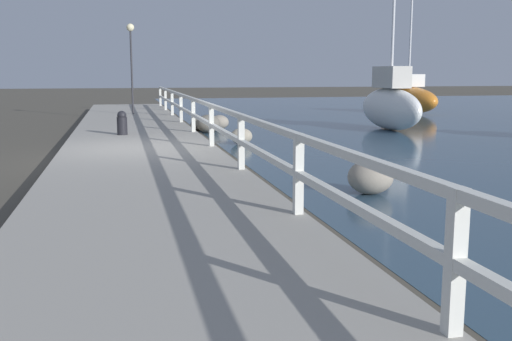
% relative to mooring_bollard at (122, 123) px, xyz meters
% --- Properties ---
extents(ground_plane, '(120.00, 120.00, 0.00)m').
position_rel_mooring_bollard_xyz_m(ground_plane, '(0.34, -2.86, -0.56)').
color(ground_plane, '#4C473D').
extents(dock_walkway, '(3.27, 36.00, 0.26)m').
position_rel_mooring_bollard_xyz_m(dock_walkway, '(0.34, -2.86, -0.43)').
color(dock_walkway, '#9E998E').
rests_on(dock_walkway, ground).
extents(railing, '(0.10, 32.50, 0.92)m').
position_rel_mooring_bollard_xyz_m(railing, '(1.88, -2.86, 0.32)').
color(railing, silver).
rests_on(railing, dock_walkway).
extents(boulder_upstream, '(0.74, 0.67, 0.56)m').
position_rel_mooring_bollard_xyz_m(boulder_upstream, '(2.59, 2.55, -0.28)').
color(boulder_upstream, '#666056').
rests_on(boulder_upstream, ground).
extents(boulder_near_dock, '(0.56, 0.51, 0.42)m').
position_rel_mooring_bollard_xyz_m(boulder_near_dock, '(2.42, 3.29, -0.35)').
color(boulder_near_dock, '#666056').
rests_on(boulder_near_dock, ground).
extents(boulder_downstream, '(0.56, 0.51, 0.42)m').
position_rel_mooring_bollard_xyz_m(boulder_downstream, '(2.99, -0.62, -0.35)').
color(boulder_downstream, gray).
rests_on(boulder_downstream, ground).
extents(boulder_far_strip, '(0.70, 0.63, 0.53)m').
position_rel_mooring_bollard_xyz_m(boulder_far_strip, '(3.64, -7.32, -0.30)').
color(boulder_far_strip, gray).
rests_on(boulder_far_strip, ground).
extents(boulder_water_edge, '(0.62, 0.56, 0.46)m').
position_rel_mooring_bollard_xyz_m(boulder_water_edge, '(3.12, 3.62, -0.33)').
color(boulder_water_edge, gray).
rests_on(boulder_water_edge, ground).
extents(mooring_bollard, '(0.26, 0.26, 0.61)m').
position_rel_mooring_bollard_xyz_m(mooring_bollard, '(0.00, 0.00, 0.00)').
color(mooring_bollard, black).
rests_on(mooring_bollard, dock_walkway).
extents(dock_lamp, '(0.29, 0.29, 3.39)m').
position_rel_mooring_bollard_xyz_m(dock_lamp, '(0.46, 7.84, 2.29)').
color(dock_lamp, '#2D2D33').
rests_on(dock_lamp, dock_walkway).
extents(sailboat_white, '(0.94, 3.89, 6.96)m').
position_rel_mooring_bollard_xyz_m(sailboat_white, '(8.47, 2.23, 0.27)').
color(sailboat_white, white).
rests_on(sailboat_white, water_surface).
extents(sailboat_orange, '(1.61, 4.47, 4.98)m').
position_rel_mooring_bollard_xyz_m(sailboat_orange, '(12.72, 9.35, 0.12)').
color(sailboat_orange, orange).
rests_on(sailboat_orange, water_surface).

